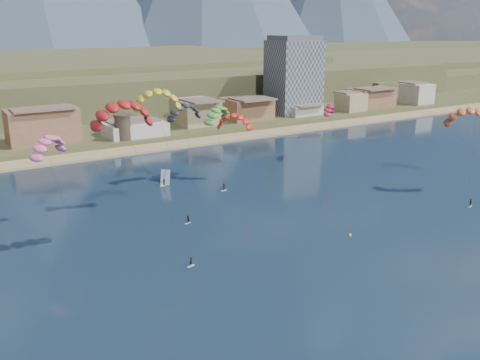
% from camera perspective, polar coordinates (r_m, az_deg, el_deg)
% --- Properties ---
extents(ground, '(2400.00, 2400.00, 0.00)m').
position_cam_1_polar(ground, '(84.89, 11.58, -11.85)').
color(ground, black).
rests_on(ground, ground).
extents(beach, '(2200.00, 12.00, 0.90)m').
position_cam_1_polar(beach, '(172.56, -12.93, 2.94)').
color(beach, tan).
rests_on(beach, ground).
extents(foothills, '(940.00, 210.00, 18.00)m').
position_cam_1_polar(foothills, '(297.23, -16.96, 10.02)').
color(foothills, brown).
rests_on(foothills, ground).
extents(apartment_tower, '(20.00, 16.00, 32.00)m').
position_cam_1_polar(apartment_tower, '(228.68, 5.76, 11.05)').
color(apartment_tower, gray).
rests_on(apartment_tower, ground).
extents(watchtower, '(5.82, 5.82, 8.60)m').
position_cam_1_polar(watchtower, '(180.25, -12.38, 5.54)').
color(watchtower, '#47382D').
rests_on(watchtower, ground).
extents(kitesurfer_red, '(12.55, 15.30, 29.41)m').
position_cam_1_polar(kitesurfer_red, '(93.37, -12.44, 7.35)').
color(kitesurfer_red, silver).
rests_on(kitesurfer_red, ground).
extents(kitesurfer_yellow, '(11.33, 14.76, 27.85)m').
position_cam_1_polar(kitesurfer_yellow, '(113.76, -8.82, 8.79)').
color(kitesurfer_yellow, silver).
rests_on(kitesurfer_yellow, ground).
extents(kitesurfer_orange, '(14.98, 15.15, 22.82)m').
position_cam_1_polar(kitesurfer_orange, '(137.85, 23.21, 6.47)').
color(kitesurfer_orange, silver).
rests_on(kitesurfer_orange, ground).
extents(kitesurfer_green, '(10.75, 15.02, 20.91)m').
position_cam_1_polar(kitesurfer_green, '(137.28, -2.43, 7.22)').
color(kitesurfer_green, silver).
rests_on(kitesurfer_green, ground).
extents(distant_kite_pink, '(9.53, 9.36, 20.61)m').
position_cam_1_polar(distant_kite_pink, '(108.96, -19.79, 3.79)').
color(distant_kite_pink, '#262626').
rests_on(distant_kite_pink, ground).
extents(distant_kite_dark, '(10.11, 6.51, 21.88)m').
position_cam_1_polar(distant_kite_dark, '(133.98, -5.95, 7.54)').
color(distant_kite_dark, '#262626').
rests_on(distant_kite_dark, ground).
extents(distant_kite_orange, '(9.34, 9.65, 19.03)m').
position_cam_1_polar(distant_kite_orange, '(137.38, -0.61, 6.56)').
color(distant_kite_orange, '#262626').
rests_on(distant_kite_orange, ground).
extents(distant_kite_red, '(7.57, 7.53, 18.04)m').
position_cam_1_polar(distant_kite_red, '(159.91, 9.47, 7.61)').
color(distant_kite_red, '#262626').
rests_on(distant_kite_red, ground).
extents(windsurfer, '(2.33, 2.55, 4.02)m').
position_cam_1_polar(windsurfer, '(135.88, -8.04, -0.05)').
color(windsurfer, silver).
rests_on(windsurfer, ground).
extents(buoy, '(0.64, 0.64, 0.64)m').
position_cam_1_polar(buoy, '(106.19, 11.64, -5.77)').
color(buoy, yellow).
rests_on(buoy, ground).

